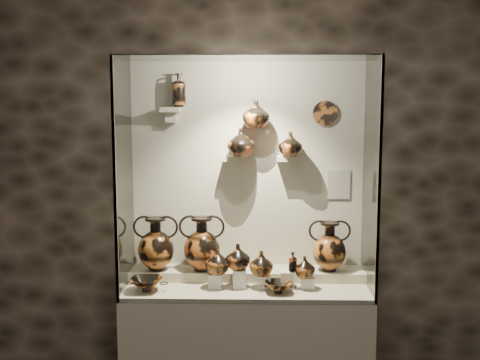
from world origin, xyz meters
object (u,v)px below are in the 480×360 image
jug_a (218,261)px  ovoid_vase_a (241,142)px  lekythos_tall (179,88)px  ovoid_vase_c (290,144)px  jug_e (305,267)px  amphora_mid (202,244)px  jug_c (261,263)px  kylix_left (147,283)px  lekythos_small (293,261)px  kylix_right (278,286)px  amphora_right (329,246)px  amphora_left (156,244)px  ovoid_vase_b (256,114)px  jug_b (238,257)px

jug_a → ovoid_vase_a: (0.16, 0.25, 0.80)m
lekythos_tall → ovoid_vase_c: size_ratio=1.53×
jug_a → jug_e: jug_a is taller
amphora_mid → jug_c: size_ratio=2.28×
kylix_left → ovoid_vase_c: size_ratio=1.59×
jug_a → lekythos_tall: size_ratio=0.66×
jug_e → lekythos_small: size_ratio=0.96×
kylix_right → ovoid_vase_c: (0.09, 0.36, 0.93)m
jug_c → ovoid_vase_a: (-0.14, 0.24, 0.81)m
amphora_right → amphora_mid: bearing=166.2°
kylix_right → kylix_left: bearing=155.8°
amphora_right → jug_c: bearing=-172.5°
amphora_mid → ovoid_vase_a: bearing=-8.8°
lekythos_tall → ovoid_vase_c: (0.79, -0.03, -0.40)m
amphora_left → ovoid_vase_b: 1.17m
jug_b → kylix_right: 0.34m
lekythos_tall → amphora_mid: bearing=-56.3°
jug_a → kylix_right: bearing=-30.3°
jug_a → lekythos_small: size_ratio=1.14×
amphora_mid → lekythos_small: amphora_mid is taller
amphora_mid → kylix_left: 0.49m
amphora_right → lekythos_small: bearing=-157.1°
lekythos_small → kylix_right: lekythos_small is taller
jug_e → ovoid_vase_c: bearing=89.0°
amphora_left → jug_e: size_ratio=2.60×
kylix_left → jug_c: bearing=-10.9°
amphora_left → jug_b: size_ratio=2.19×
amphora_mid → kylix_left: amphora_mid is taller
amphora_left → ovoid_vase_a: 0.95m
ovoid_vase_a → ovoid_vase_c: bearing=27.2°
jug_a → jug_b: 0.14m
amphora_right → jug_b: amphora_right is taller
amphora_left → ovoid_vase_b: ovoid_vase_b is taller
kylix_left → ovoid_vase_a: (0.63, 0.33, 0.93)m
amphora_right → ovoid_vase_a: bearing=161.3°
amphora_right → ovoid_vase_c: size_ratio=2.04×
lekythos_small → amphora_right: bearing=15.2°
jug_c → amphora_mid: bearing=162.1°
amphora_left → jug_a: (0.46, -0.19, -0.07)m
amphora_mid → ovoid_vase_c: (0.63, 0.07, 0.71)m
kylix_left → lekythos_tall: (0.19, 0.37, 1.32)m
ovoid_vase_b → lekythos_tall: bearing=161.2°
jug_b → lekythos_small: jug_b is taller
kylix_left → lekythos_tall: bearing=45.9°
lekythos_tall → amphora_right: bearing=-28.8°
lekythos_small → kylix_left: (-0.99, -0.07, -0.14)m
amphora_right → ovoid_vase_a: size_ratio=1.75×
amphora_mid → ovoid_vase_b: 1.00m
jug_a → jug_c: bearing=-16.7°
jug_c → lekythos_tall: bearing=159.6°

